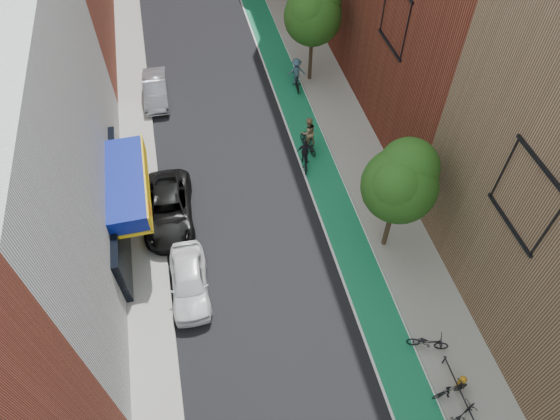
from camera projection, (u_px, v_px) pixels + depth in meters
bike_lane at (280, 66)px, 34.63m from camera, size 2.00×68.00×0.01m
sidewalk_left at (133, 85)px, 33.13m from camera, size 2.00×68.00×0.15m
sidewalk_right at (314, 61)px, 34.94m from camera, size 3.00×68.00×0.15m
tree_near at (401, 181)px, 21.38m from camera, size 3.40×3.36×6.42m
tree_mid at (314, 12)px, 29.88m from camera, size 3.55×3.53×6.74m
parked_car_white at (189, 281)px, 22.77m from camera, size 1.84×4.28×1.44m
parked_car_black at (169, 209)px, 25.47m from camera, size 2.73×5.38×1.46m
parked_car_silver at (156, 90)px, 31.84m from camera, size 1.62×4.23×1.38m
cyclist_lane_near at (308, 137)px, 28.63m from camera, size 1.05×1.92×2.23m
cyclist_lane_mid at (305, 157)px, 27.90m from camera, size 0.98×1.73×1.92m
cyclist_lane_far at (296, 75)px, 32.39m from camera, size 1.19×1.81×2.12m
parked_bike_near at (428, 342)px, 21.00m from camera, size 1.85×1.21×0.92m
parked_bike_mid at (451, 390)px, 19.70m from camera, size 1.64×0.61×0.96m
parked_bike_far at (461, 415)px, 19.12m from camera, size 1.77×1.21×0.88m
fire_hydrant at (462, 382)px, 19.96m from camera, size 0.28×0.28×0.81m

